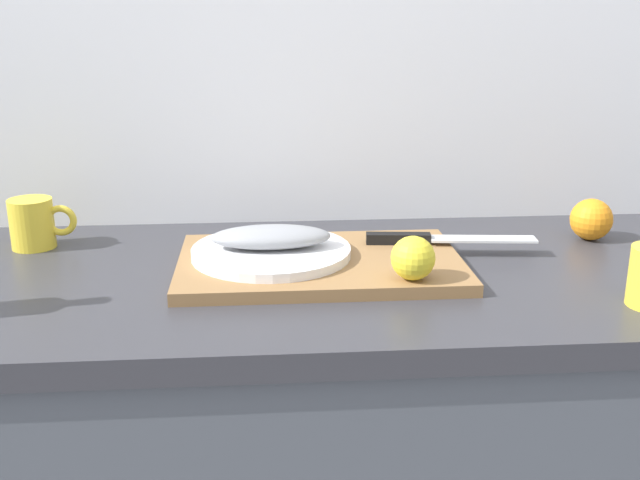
% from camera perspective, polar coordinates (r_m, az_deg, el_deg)
% --- Properties ---
extents(back_wall, '(3.20, 0.05, 2.50)m').
position_cam_1_polar(back_wall, '(1.47, -7.10, 14.89)').
color(back_wall, white).
rests_on(back_wall, ground_plane).
extents(cutting_board, '(0.46, 0.29, 0.02)m').
position_cam_1_polar(cutting_board, '(1.22, -0.00, -1.80)').
color(cutting_board, olive).
rests_on(cutting_board, kitchen_counter).
extents(white_plate, '(0.26, 0.26, 0.01)m').
position_cam_1_polar(white_plate, '(1.22, -3.73, -0.90)').
color(white_plate, white).
rests_on(white_plate, cutting_board).
extents(fish_fillet, '(0.19, 0.08, 0.04)m').
position_cam_1_polar(fish_fillet, '(1.21, -3.75, 0.24)').
color(fish_fillet, gray).
rests_on(fish_fillet, white_plate).
extents(chef_knife, '(0.29, 0.06, 0.02)m').
position_cam_1_polar(chef_knife, '(1.30, 8.32, 0.10)').
color(chef_knife, silver).
rests_on(chef_knife, cutting_board).
extents(lemon_0, '(0.07, 0.07, 0.07)m').
position_cam_1_polar(lemon_0, '(1.12, 7.09, -1.38)').
color(lemon_0, yellow).
rests_on(lemon_0, cutting_board).
extents(coffee_mug_2, '(0.12, 0.08, 0.09)m').
position_cam_1_polar(coffee_mug_2, '(1.41, -20.94, 1.20)').
color(coffee_mug_2, yellow).
rests_on(coffee_mug_2, kitchen_counter).
extents(orange_1, '(0.08, 0.08, 0.08)m').
position_cam_1_polar(orange_1, '(1.45, 19.94, 1.49)').
color(orange_1, orange).
rests_on(orange_1, kitchen_counter).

